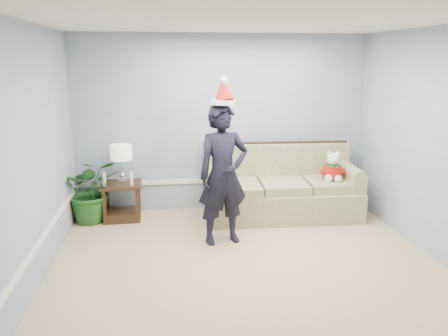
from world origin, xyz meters
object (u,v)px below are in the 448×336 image
Objects in this scene: sofa at (281,191)px; table_lamp at (121,154)px; houseplant at (91,190)px; teddy_bear at (333,170)px; man at (223,175)px; side_table at (122,205)px.

table_lamp is (-2.36, 0.18, 0.61)m from sofa.
houseplant is 2.13× the size of teddy_bear.
sofa is 2.81m from houseplant.
man is 4.03× the size of teddy_bear.
man reaches higher than table_lamp.
side_table is 1.04× the size of table_lamp.
sofa reaches higher than teddy_bear.
side_table is at bearing -173.38° from teddy_bear.
houseplant is at bearing -170.66° from table_lamp.
houseplant is 2.10m from man.
houseplant reaches higher than side_table.
sofa is at bearing -2.09° from houseplant.
man is 1.91m from teddy_bear.
teddy_bear is (1.75, 0.75, -0.18)m from man.
table_lamp is at bearing 71.48° from side_table.
sofa is 2.44m from table_lamp.
table_lamp is 1.25× the size of teddy_bear.
houseplant is at bearing -179.11° from sofa.
teddy_bear is at bearing -4.82° from side_table.
table_lamp is 0.68m from houseplant.
man is at bearing -145.46° from teddy_bear.
sofa is 4.17× the size of table_lamp.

